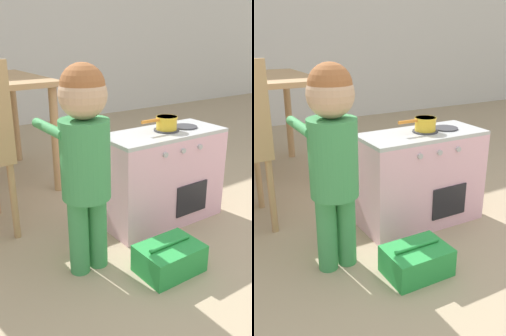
# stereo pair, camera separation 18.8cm
# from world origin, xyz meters

# --- Properties ---
(wall_back) EXTENTS (10.00, 0.06, 2.60)m
(wall_back) POSITION_xyz_m (0.00, 3.73, 1.30)
(wall_back) COLOR silver
(wall_back) RESTS_ON ground_plane
(play_kitchen) EXTENTS (0.70, 0.32, 0.54)m
(play_kitchen) POSITION_xyz_m (0.15, 0.94, 0.27)
(play_kitchen) COLOR #EAB2C6
(play_kitchen) RESTS_ON ground_plane
(toy_pot) EXTENTS (0.23, 0.12, 0.07)m
(toy_pot) POSITION_xyz_m (0.16, 0.94, 0.58)
(toy_pot) COLOR yellow
(toy_pot) RESTS_ON play_kitchen
(child_figure) EXTENTS (0.24, 0.38, 0.94)m
(child_figure) POSITION_xyz_m (-0.45, 0.76, 0.60)
(child_figure) COLOR #3D9351
(child_figure) RESTS_ON ground_plane
(toy_basket) EXTENTS (0.29, 0.21, 0.15)m
(toy_basket) POSITION_xyz_m (-0.16, 0.52, 0.07)
(toy_basket) COLOR green
(toy_basket) RESTS_ON ground_plane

